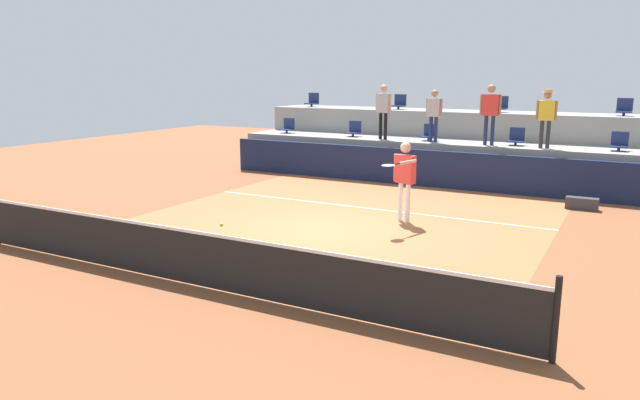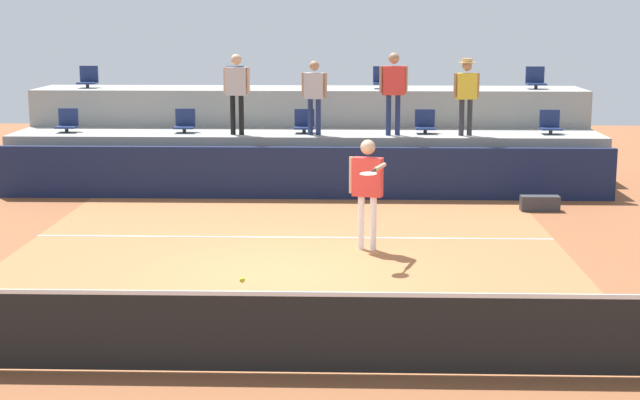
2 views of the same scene
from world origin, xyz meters
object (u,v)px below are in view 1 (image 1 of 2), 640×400
at_px(spectator_with_hat, 546,113).
at_px(equipment_bag, 582,204).
at_px(stadium_chair_upper_right, 501,105).
at_px(spectator_in_white, 434,111).
at_px(stadium_chair_lower_far_left, 288,127).
at_px(stadium_chair_lower_far_right, 619,143).
at_px(stadium_chair_upper_left, 399,103).
at_px(stadium_chair_upper_far_right, 624,108).
at_px(spectator_in_grey, 490,108).
at_px(stadium_chair_upper_far_left, 313,101).
at_px(stadium_chair_lower_center, 430,134).
at_px(stadium_chair_lower_left, 354,130).
at_px(stadium_chair_lower_right, 516,138).
at_px(spectator_leaning_on_rail, 383,106).
at_px(tennis_ball, 222,225).
at_px(tennis_player, 404,173).

height_order(spectator_with_hat, equipment_bag, spectator_with_hat).
xyz_separation_m(stadium_chair_upper_right, spectator_in_white, (-1.54, -2.18, -0.11)).
xyz_separation_m(stadium_chair_lower_far_left, stadium_chair_lower_far_right, (10.69, 0.00, 0.00)).
bearing_deg(stadium_chair_upper_left, stadium_chair_lower_far_left, -153.07).
xyz_separation_m(stadium_chair_upper_far_right, spectator_with_hat, (-1.89, -2.18, -0.06)).
bearing_deg(spectator_in_grey, stadium_chair_upper_far_left, 163.14).
height_order(stadium_chair_lower_center, stadium_chair_upper_right, stadium_chair_upper_right).
height_order(stadium_chair_lower_left, equipment_bag, stadium_chair_lower_left).
height_order(stadium_chair_lower_right, stadium_chair_upper_right, stadium_chair_upper_right).
xyz_separation_m(stadium_chair_lower_left, equipment_bag, (7.43, -2.36, -1.31)).
height_order(stadium_chair_lower_far_right, spectator_leaning_on_rail, spectator_leaning_on_rail).
bearing_deg(spectator_with_hat, stadium_chair_upper_far_left, 166.02).
height_order(spectator_in_white, tennis_ball, spectator_in_white).
height_order(stadium_chair_lower_far_right, tennis_ball, stadium_chair_lower_far_right).
relative_size(stadium_chair_upper_far_left, stadium_chair_upper_right, 1.00).
xyz_separation_m(stadium_chair_lower_center, stadium_chair_lower_far_right, (5.40, 0.00, 0.00)).
xyz_separation_m(stadium_chair_upper_right, tennis_player, (-0.48, -7.49, -1.18)).
xyz_separation_m(stadium_chair_lower_far_right, tennis_ball, (-5.64, -10.38, -0.67)).
height_order(stadium_chair_upper_right, spectator_in_white, spectator_in_white).
distance_m(stadium_chair_lower_right, spectator_in_white, 2.57).
bearing_deg(stadium_chair_upper_far_left, stadium_chair_upper_left, 0.00).
bearing_deg(tennis_ball, spectator_in_white, 87.30).
relative_size(stadium_chair_lower_right, tennis_ball, 7.65).
distance_m(stadium_chair_lower_center, stadium_chair_upper_far_left, 5.63).
bearing_deg(stadium_chair_lower_far_left, stadium_chair_lower_right, 0.00).
bearing_deg(spectator_in_white, spectator_in_grey, 0.00).
height_order(spectator_in_white, equipment_bag, spectator_in_white).
bearing_deg(equipment_bag, stadium_chair_upper_far_left, 157.51).
relative_size(stadium_chair_lower_left, stadium_chair_upper_left, 1.00).
distance_m(stadium_chair_lower_center, spectator_in_white, 0.87).
distance_m(stadium_chair_lower_far_left, stadium_chair_lower_right, 7.95).
xyz_separation_m(stadium_chair_lower_left, stadium_chair_upper_left, (0.92, 1.80, 0.85)).
relative_size(stadium_chair_lower_right, spectator_in_grey, 0.29).
xyz_separation_m(spectator_with_hat, tennis_ball, (-3.74, -9.99, -1.45)).
xyz_separation_m(stadium_chair_lower_left, spectator_in_grey, (4.59, -0.38, 0.87)).
bearing_deg(stadium_chair_upper_right, spectator_leaning_on_rail, -145.84).
height_order(stadium_chair_lower_center, spectator_in_grey, spectator_in_grey).
distance_m(stadium_chair_lower_left, stadium_chair_upper_left, 2.19).
bearing_deg(spectator_in_white, stadium_chair_lower_far_right, 4.25).
height_order(stadium_chair_upper_far_left, stadium_chair_upper_left, same).
bearing_deg(stadium_chair_lower_left, stadium_chair_lower_far_left, 180.00).
relative_size(stadium_chair_upper_left, spectator_with_hat, 0.31).
height_order(stadium_chair_lower_right, spectator_in_grey, spectator_in_grey).
distance_m(stadium_chair_upper_right, equipment_bag, 5.56).
height_order(stadium_chair_upper_left, spectator_in_white, spectator_in_white).
bearing_deg(spectator_leaning_on_rail, stadium_chair_upper_far_right, 17.72).
bearing_deg(equipment_bag, stadium_chair_lower_right, 131.82).
xyz_separation_m(stadium_chair_lower_right, stadium_chair_upper_far_right, (2.73, 1.80, 0.85)).
xyz_separation_m(stadium_chair_upper_left, stadium_chair_upper_far_right, (7.13, 0.00, 0.00)).
distance_m(stadium_chair_lower_left, spectator_in_white, 3.01).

